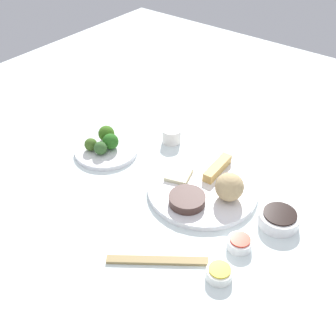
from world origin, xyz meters
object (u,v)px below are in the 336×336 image
Objects in this scene: soy_sauce_bowl at (279,219)px; main_plate at (202,189)px; sauce_ramekin_hot_mustard at (219,274)px; teacup at (172,136)px; sauce_ramekin_sweet_and_sour at (239,244)px; broccoli_plate at (107,150)px; chopsticks_pair at (157,260)px.

main_plate is at bearing -86.27° from soy_sauce_bowl.
sauce_ramekin_hot_mustard reaches higher than main_plate.
soy_sauce_bowl is (-0.01, 0.22, 0.01)m from main_plate.
sauce_ramekin_sweet_and_sour is at bearing 57.71° from teacup.
broccoli_plate is 3.30× the size of teacup.
teacup is at bearing -122.72° from main_plate.
sauce_ramekin_hot_mustard is (0.21, 0.19, 0.00)m from main_plate.
teacup is (-0.13, -0.21, 0.01)m from main_plate.
sauce_ramekin_sweet_and_sour is at bearing -175.27° from sauce_ramekin_hot_mustard.
soy_sauce_bowl reaches higher than chopsticks_pair.
sauce_ramekin_sweet_and_sour is at bearing 58.21° from main_plate.
main_plate is at bearing -168.29° from chopsticks_pair.
chopsticks_pair is (0.05, -0.13, -0.01)m from sauce_ramekin_hot_mustard.
teacup is at bearing -146.43° from chopsticks_pair.
broccoli_plate is 3.27× the size of sauce_ramekin_sweet_and_sour.
soy_sauce_bowl is 1.70× the size of sauce_ramekin_hot_mustard.
teacup reaches higher than main_plate.
soy_sauce_bowl is at bearing 172.48° from sauce_ramekin_hot_mustard.
broccoli_plate is 0.20m from teacup.
sauce_ramekin_hot_mustard is 1.01× the size of teacup.
soy_sauce_bowl is at bearing 74.29° from teacup.
main_plate reaches higher than chopsticks_pair.
sauce_ramekin_sweet_and_sour reaches higher than broccoli_plate.
sauce_ramekin_sweet_and_sour reaches higher than chopsticks_pair.
sauce_ramekin_hot_mustard reaches higher than chopsticks_pair.
main_plate is 5.09× the size of sauce_ramekin_sweet_and_sour.
chopsticks_pair is at bearing -69.42° from sauce_ramekin_hot_mustard.
main_plate is 0.27m from chopsticks_pair.
teacup is 0.47m from chopsticks_pair.
broccoli_plate is 3.27× the size of sauce_ramekin_hot_mustard.
chopsticks_pair is at bearing 11.71° from main_plate.
sauce_ramekin_hot_mustard is at bearing 70.79° from broccoli_plate.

